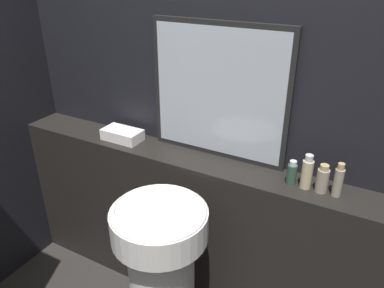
# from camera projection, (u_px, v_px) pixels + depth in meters

# --- Properties ---
(wall_back) EXTENTS (8.00, 0.06, 2.50)m
(wall_back) POSITION_uv_depth(u_px,v_px,m) (226.00, 103.00, 1.93)
(wall_back) COLOR black
(wall_back) RESTS_ON ground_plane
(vanity_counter) EXTENTS (2.52, 0.24, 0.97)m
(vanity_counter) POSITION_uv_depth(u_px,v_px,m) (210.00, 236.00, 2.16)
(vanity_counter) COLOR black
(vanity_counter) RESTS_ON ground_plane
(pedestal_sink) EXTENTS (0.45, 0.45, 0.93)m
(pedestal_sink) POSITION_uv_depth(u_px,v_px,m) (162.00, 277.00, 1.83)
(pedestal_sink) COLOR white
(pedestal_sink) RESTS_ON ground_plane
(mirror) EXTENTS (0.74, 0.03, 0.70)m
(mirror) POSITION_uv_depth(u_px,v_px,m) (218.00, 93.00, 1.88)
(mirror) COLOR black
(mirror) RESTS_ON vanity_counter
(towel_stack) EXTENTS (0.23, 0.13, 0.06)m
(towel_stack) POSITION_uv_depth(u_px,v_px,m) (122.00, 135.00, 2.18)
(towel_stack) COLOR white
(towel_stack) RESTS_ON vanity_counter
(shampoo_bottle) EXTENTS (0.05, 0.05, 0.12)m
(shampoo_bottle) POSITION_uv_depth(u_px,v_px,m) (292.00, 173.00, 1.74)
(shampoo_bottle) COLOR #2D4C3D
(shampoo_bottle) RESTS_ON vanity_counter
(conditioner_bottle) EXTENTS (0.05, 0.05, 0.17)m
(conditioner_bottle) POSITION_uv_depth(u_px,v_px,m) (307.00, 173.00, 1.70)
(conditioner_bottle) COLOR #C6B284
(conditioner_bottle) RESTS_ON vanity_counter
(lotion_bottle) EXTENTS (0.05, 0.05, 0.14)m
(lotion_bottle) POSITION_uv_depth(u_px,v_px,m) (322.00, 179.00, 1.68)
(lotion_bottle) COLOR gray
(lotion_bottle) RESTS_ON vanity_counter
(body_wash_bottle) EXTENTS (0.04, 0.04, 0.16)m
(body_wash_bottle) POSITION_uv_depth(u_px,v_px,m) (338.00, 181.00, 1.64)
(body_wash_bottle) COLOR gray
(body_wash_bottle) RESTS_ON vanity_counter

